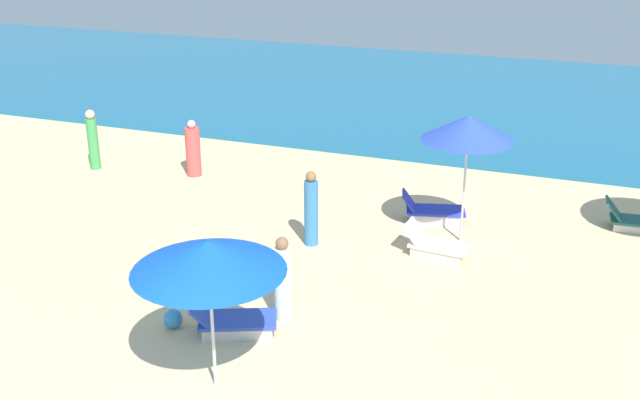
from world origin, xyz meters
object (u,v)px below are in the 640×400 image
object	(u,v)px
lounge_chair_0_1	(633,219)
beachgoer_0	(93,140)
beachgoer_2	(311,210)
beachgoer_3	(193,150)
umbrella_2	(468,128)
lounge_chair_2_0	(431,210)
lounge_chair_2_1	(434,244)
beachgoer_4	(283,281)
lounge_chair_4_0	(232,320)
beach_ball_1	(173,319)
umbrella_4	(208,256)

from	to	relation	value
lounge_chair_0_1	beachgoer_0	xyz separation A→B (m)	(-13.77, -0.77, 0.58)
beachgoer_0	beachgoer_2	distance (m)	7.73
beachgoer_0	beachgoer_3	size ratio (longest dim) A/B	1.09
umbrella_2	lounge_chair_2_0	distance (m)	2.53
lounge_chair_2_0	lounge_chair_2_1	xyz separation A→B (m)	(0.46, -1.72, -0.03)
lounge_chair_2_0	beachgoer_3	bearing A→B (deg)	67.03
beachgoer_2	beachgoer_4	bearing A→B (deg)	-14.92
umbrella_2	lounge_chair_4_0	xyz separation A→B (m)	(-2.93, -5.12, -2.29)
lounge_chair_0_1	lounge_chair_4_0	bearing A→B (deg)	132.90
beach_ball_1	umbrella_2	bearing A→B (deg)	53.48
lounge_chair_0_1	beachgoer_3	xyz separation A→B (m)	(-10.96, -0.31, 0.46)
beach_ball_1	beachgoer_2	bearing A→B (deg)	76.14
lounge_chair_2_0	umbrella_4	bearing A→B (deg)	152.02
umbrella_4	beachgoer_2	xyz separation A→B (m)	(-0.49, 5.28, -1.40)
lounge_chair_0_1	lounge_chair_2_0	distance (m)	4.49
lounge_chair_4_0	beachgoer_0	world-z (taller)	beachgoer_0
lounge_chair_4_0	beachgoer_3	distance (m)	8.18
umbrella_2	beachgoer_3	size ratio (longest dim) A/B	1.83
lounge_chair_2_1	umbrella_4	world-z (taller)	umbrella_4
lounge_chair_2_0	beachgoer_0	distance (m)	9.46
umbrella_2	beachgoer_3	distance (m)	7.87
lounge_chair_4_0	beachgoer_3	world-z (taller)	beachgoer_3
beach_ball_1	lounge_chair_0_1	bearing A→B (deg)	44.47
beachgoer_4	lounge_chair_2_1	bearing A→B (deg)	-19.07
beachgoer_0	lounge_chair_2_0	bearing A→B (deg)	99.51
beachgoer_3	lounge_chair_0_1	bearing A→B (deg)	-103.24
beachgoer_2	beachgoer_0	bearing A→B (deg)	-136.08
beachgoer_0	beachgoer_2	bearing A→B (deg)	83.09
beachgoer_0	umbrella_2	bearing A→B (deg)	95.34
beachgoer_0	beach_ball_1	world-z (taller)	beachgoer_0
beachgoer_0	beachgoer_2	world-z (taller)	beachgoer_0
lounge_chair_0_1	lounge_chair_4_0	size ratio (longest dim) A/B	0.88
lounge_chair_4_0	beachgoer_0	bearing A→B (deg)	25.84
lounge_chair_2_1	beachgoer_3	distance (m)	7.57
umbrella_4	beachgoer_0	bearing A→B (deg)	135.10
lounge_chair_4_0	beach_ball_1	world-z (taller)	lounge_chair_4_0
beachgoer_2	lounge_chair_2_1	bearing A→B (deg)	71.08
beach_ball_1	beachgoer_4	bearing A→B (deg)	29.42
lounge_chair_2_0	beachgoer_3	distance (m)	6.70
lounge_chair_2_1	beachgoer_2	bearing A→B (deg)	103.83
lounge_chair_2_0	lounge_chair_2_1	size ratio (longest dim) A/B	1.12
lounge_chair_0_1	beachgoer_0	bearing A→B (deg)	88.28
lounge_chair_4_0	beachgoer_0	distance (m)	9.71
umbrella_4	umbrella_2	bearing A→B (deg)	69.42
lounge_chair_2_0	umbrella_2	bearing A→B (deg)	-148.77
lounge_chair_2_0	beachgoer_2	distance (m)	3.03
lounge_chair_0_1	lounge_chair_2_1	distance (m)	4.83
beachgoer_4	beachgoer_0	bearing A→B (deg)	64.80
beachgoer_0	lounge_chair_2_1	bearing A→B (deg)	89.85
lounge_chair_2_1	beach_ball_1	distance (m)	5.68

